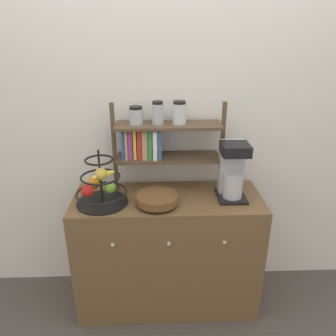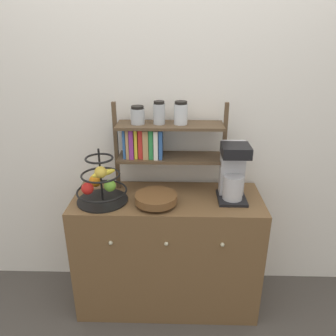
{
  "view_description": "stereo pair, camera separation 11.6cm",
  "coord_description": "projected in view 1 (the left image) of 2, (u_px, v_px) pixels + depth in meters",
  "views": [
    {
      "loc": [
        -0.06,
        -1.57,
        1.74
      ],
      "look_at": [
        0.0,
        0.23,
        1.0
      ],
      "focal_mm": 35.0,
      "sensor_mm": 36.0,
      "label": 1
    },
    {
      "loc": [
        0.05,
        -1.57,
        1.74
      ],
      "look_at": [
        0.0,
        0.23,
        1.0
      ],
      "focal_mm": 35.0,
      "sensor_mm": 36.0,
      "label": 2
    }
  ],
  "objects": [
    {
      "name": "ground_plane",
      "position": [
        169.0,
        324.0,
        2.12
      ],
      "size": [
        12.0,
        12.0,
        0.0
      ],
      "primitive_type": "plane",
      "color": "#47423D"
    },
    {
      "name": "sideboard",
      "position": [
        167.0,
        251.0,
        2.18
      ],
      "size": [
        1.17,
        0.47,
        0.8
      ],
      "color": "brown",
      "rests_on": "ground_plane"
    },
    {
      "name": "wooden_bowl",
      "position": [
        157.0,
        199.0,
        1.92
      ],
      "size": [
        0.25,
        0.25,
        0.06
      ],
      "color": "brown",
      "rests_on": "sideboard"
    },
    {
      "name": "coffee_maker",
      "position": [
        232.0,
        170.0,
        1.97
      ],
      "size": [
        0.17,
        0.2,
        0.35
      ],
      "color": "black",
      "rests_on": "sideboard"
    },
    {
      "name": "shelf_hutch",
      "position": [
        156.0,
        138.0,
        2.01
      ],
      "size": [
        0.7,
        0.2,
        0.57
      ],
      "color": "brown",
      "rests_on": "sideboard"
    },
    {
      "name": "wall_back",
      "position": [
        166.0,
        108.0,
        2.08
      ],
      "size": [
        7.0,
        0.05,
        2.6
      ],
      "primitive_type": "cube",
      "color": "silver",
      "rests_on": "ground_plane"
    },
    {
      "name": "fruit_stand",
      "position": [
        100.0,
        187.0,
        1.91
      ],
      "size": [
        0.31,
        0.31,
        0.33
      ],
      "color": "black",
      "rests_on": "sideboard"
    }
  ]
}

